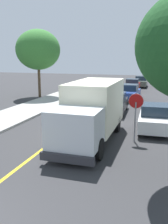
{
  "coord_description": "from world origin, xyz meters",
  "views": [
    {
      "loc": [
        5.54,
        -4.02,
        4.57
      ],
      "look_at": [
        1.29,
        9.61,
        1.4
      ],
      "focal_mm": 40.27,
      "sensor_mm": 36.0,
      "label": 1
    }
  ],
  "objects_px": {
    "parked_car_near": "(115,103)",
    "parked_car_mid": "(129,93)",
    "parked_car_far": "(132,86)",
    "parked_car_furthest": "(141,82)",
    "street_tree_down_block": "(38,50)",
    "parked_van_across": "(154,118)",
    "box_truck": "(92,109)",
    "stop_sign": "(136,108)"
  },
  "relations": [
    {
      "from": "parked_car_near",
      "to": "parked_car_far",
      "type": "bearing_deg",
      "value": 90.6
    },
    {
      "from": "parked_car_mid",
      "to": "street_tree_down_block",
      "type": "xyz_separation_m",
      "value": [
        -10.11,
        -0.98,
        4.49
      ]
    },
    {
      "from": "parked_car_furthest",
      "to": "box_truck",
      "type": "bearing_deg",
      "value": -91.01
    },
    {
      "from": "parked_van_across",
      "to": "stop_sign",
      "type": "bearing_deg",
      "value": -109.51
    },
    {
      "from": "street_tree_down_block",
      "to": "parked_van_across",
      "type": "bearing_deg",
      "value": -37.1
    },
    {
      "from": "parked_car_far",
      "to": "street_tree_down_block",
      "type": "relative_size",
      "value": 0.59
    },
    {
      "from": "box_truck",
      "to": "parked_car_furthest",
      "type": "distance_m",
      "value": 26.19
    },
    {
      "from": "parked_car_far",
      "to": "parked_van_across",
      "type": "height_order",
      "value": "same"
    },
    {
      "from": "parked_car_furthest",
      "to": "stop_sign",
      "type": "distance_m",
      "value": 25.86
    },
    {
      "from": "box_truck",
      "to": "parked_car_furthest",
      "type": "relative_size",
      "value": 1.62
    },
    {
      "from": "parked_car_mid",
      "to": "parked_car_far",
      "type": "distance_m",
      "value": 6.76
    },
    {
      "from": "parked_car_far",
      "to": "street_tree_down_block",
      "type": "bearing_deg",
      "value": -141.19
    },
    {
      "from": "parked_car_far",
      "to": "parked_car_furthest",
      "type": "xyz_separation_m",
      "value": [
        0.67,
        5.58,
        0.0
      ]
    },
    {
      "from": "parked_car_furthest",
      "to": "street_tree_down_block",
      "type": "bearing_deg",
      "value": -127.66
    },
    {
      "from": "parked_car_near",
      "to": "parked_car_mid",
      "type": "xyz_separation_m",
      "value": [
        0.37,
        6.48,
        0.0
      ]
    },
    {
      "from": "box_truck",
      "to": "parked_car_near",
      "type": "distance_m",
      "value": 7.42
    },
    {
      "from": "parked_car_near",
      "to": "parked_van_across",
      "type": "xyz_separation_m",
      "value": [
        3.3,
        -4.36,
        0.0
      ]
    },
    {
      "from": "parked_car_mid",
      "to": "stop_sign",
      "type": "height_order",
      "value": "stop_sign"
    },
    {
      "from": "parked_van_across",
      "to": "street_tree_down_block",
      "type": "distance_m",
      "value": 16.95
    },
    {
      "from": "box_truck",
      "to": "parked_car_furthest",
      "type": "height_order",
      "value": "box_truck"
    },
    {
      "from": "parked_car_near",
      "to": "parked_car_far",
      "type": "xyz_separation_m",
      "value": [
        -0.14,
        13.23,
        0.0
      ]
    },
    {
      "from": "parked_car_mid",
      "to": "parked_car_far",
      "type": "bearing_deg",
      "value": 94.32
    },
    {
      "from": "box_truck",
      "to": "stop_sign",
      "type": "height_order",
      "value": "box_truck"
    },
    {
      "from": "parked_car_furthest",
      "to": "parked_car_far",
      "type": "bearing_deg",
      "value": -96.81
    },
    {
      "from": "parked_car_near",
      "to": "parked_car_furthest",
      "type": "bearing_deg",
      "value": 88.39
    },
    {
      "from": "parked_car_near",
      "to": "street_tree_down_block",
      "type": "bearing_deg",
      "value": 150.52
    },
    {
      "from": "parked_car_furthest",
      "to": "stop_sign",
      "type": "height_order",
      "value": "stop_sign"
    },
    {
      "from": "parked_car_furthest",
      "to": "street_tree_down_block",
      "type": "relative_size",
      "value": 0.59
    },
    {
      "from": "parked_car_near",
      "to": "stop_sign",
      "type": "relative_size",
      "value": 1.69
    },
    {
      "from": "parked_car_mid",
      "to": "box_truck",
      "type": "bearing_deg",
      "value": -91.26
    },
    {
      "from": "parked_car_far",
      "to": "street_tree_down_block",
      "type": "distance_m",
      "value": 13.11
    },
    {
      "from": "box_truck",
      "to": "stop_sign",
      "type": "bearing_deg",
      "value": 9.62
    },
    {
      "from": "parked_car_near",
      "to": "parked_car_far",
      "type": "relative_size",
      "value": 1.01
    },
    {
      "from": "parked_car_near",
      "to": "parked_car_mid",
      "type": "bearing_deg",
      "value": 86.72
    },
    {
      "from": "parked_car_near",
      "to": "parked_car_far",
      "type": "height_order",
      "value": "same"
    },
    {
      "from": "box_truck",
      "to": "parked_car_mid",
      "type": "xyz_separation_m",
      "value": [
        0.3,
        13.84,
        -0.97
      ]
    },
    {
      "from": "parked_van_across",
      "to": "stop_sign",
      "type": "distance_m",
      "value": 2.96
    },
    {
      "from": "box_truck",
      "to": "street_tree_down_block",
      "type": "height_order",
      "value": "street_tree_down_block"
    },
    {
      "from": "box_truck",
      "to": "parked_van_across",
      "type": "height_order",
      "value": "box_truck"
    },
    {
      "from": "parked_car_furthest",
      "to": "parked_van_across",
      "type": "xyz_separation_m",
      "value": [
        2.77,
        -23.17,
        0.0
      ]
    },
    {
      "from": "parked_car_mid",
      "to": "stop_sign",
      "type": "relative_size",
      "value": 1.69
    },
    {
      "from": "stop_sign",
      "to": "parked_car_furthest",
      "type": "bearing_deg",
      "value": 94.1
    }
  ]
}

